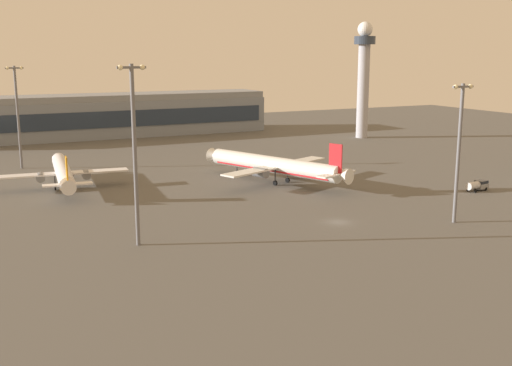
# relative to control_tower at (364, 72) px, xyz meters

# --- Properties ---
(ground_plane) EXTENTS (416.00, 416.00, 0.00)m
(ground_plane) POSITION_rel_control_tower_xyz_m (-76.54, -99.52, -24.99)
(ground_plane) COLOR #56544F
(terminal_building) EXTENTS (130.56, 22.40, 16.40)m
(terminal_building) POSITION_rel_control_tower_xyz_m (-89.05, 47.49, -16.90)
(terminal_building) COLOR gray
(terminal_building) RESTS_ON ground
(control_tower) EXTENTS (8.00, 8.00, 43.57)m
(control_tower) POSITION_rel_control_tower_xyz_m (0.00, 0.00, 0.00)
(control_tower) COLOR #A8A8B2
(control_tower) RESTS_ON ground
(airplane_terminal_side) EXTENTS (34.32, 43.52, 11.66)m
(airplane_terminal_side) POSITION_rel_control_tower_xyz_m (-70.06, -60.94, -20.59)
(airplane_terminal_side) COLOR silver
(airplane_terminal_side) RESTS_ON ground
(airplane_near_gate) EXTENTS (30.83, 39.54, 10.14)m
(airplane_near_gate) POSITION_rel_control_tower_xyz_m (-118.89, -44.02, -21.16)
(airplane_near_gate) COLOR white
(airplane_near_gate) RESTS_ON ground
(fuel_truck) EXTENTS (6.55, 3.19, 2.35)m
(fuel_truck) POSITION_rel_control_tower_xyz_m (-31.33, -90.49, -23.63)
(fuel_truck) COLOR gray
(fuel_truck) RESTS_ON ground
(apron_light_east) EXTENTS (4.80, 0.90, 30.38)m
(apron_light_east) POSITION_rel_control_tower_xyz_m (-115.23, -96.78, -7.91)
(apron_light_east) COLOR slate
(apron_light_east) RESTS_ON ground
(apron_light_west) EXTENTS (4.80, 0.90, 28.63)m
(apron_light_west) POSITION_rel_control_tower_xyz_m (-125.23, -11.71, -8.80)
(apron_light_west) COLOR slate
(apron_light_west) RESTS_ON ground
(apron_light_central) EXTENTS (4.80, 0.90, 26.56)m
(apron_light_central) POSITION_rel_control_tower_xyz_m (-56.49, -109.41, -9.86)
(apron_light_central) COLOR slate
(apron_light_central) RESTS_ON ground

